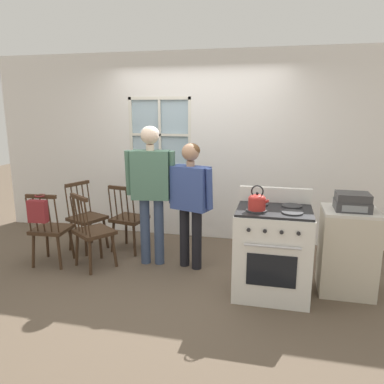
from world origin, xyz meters
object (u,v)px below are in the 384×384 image
Objects in this scene: person_teen_center at (191,194)px; stove at (272,251)px; kettle at (257,201)px; chair_near_stove at (129,219)px; stereo at (353,202)px; person_elderly_left at (151,181)px; chair_by_window at (51,230)px; chair_near_wall at (86,218)px; potted_plant at (144,167)px; side_counter at (347,251)px; chair_center_cluster at (93,233)px; handbag at (38,211)px.

person_teen_center is 1.17m from stove.
stove is 4.39× the size of kettle.
stereo is at bearing 178.40° from chair_near_stove.
chair_by_window is at bearing -173.59° from person_elderly_left.
chair_near_wall is at bearing 160.01° from kettle.
potted_plant reaches higher than side_counter.
stove is at bearing -164.63° from stereo.
stereo is (0.94, 0.34, -0.04)m from kettle.
person_teen_center reaches higher than chair_center_cluster.
potted_plant is (-0.02, 0.71, 0.61)m from chair_near_stove.
chair_center_cluster is 2.14m from stove.
stereo is (2.71, -1.30, -0.07)m from potted_plant.
handbag is at bearing -114.46° from potted_plant.
person_elderly_left is at bearing -65.75° from potted_plant.
chair_near_wall is at bearing 171.53° from side_counter.
person_teen_center is (1.71, 0.30, 0.49)m from chair_by_window.
stereo is at bearing 15.37° from stove.
side_counter is at bearing -25.26° from potted_plant.
side_counter is (3.45, 0.08, 0.01)m from chair_by_window.
potted_plant is at bearing 154.74° from side_counter.
potted_plant is 1.77m from handbag.
chair_by_window and handbag have the same top height.
potted_plant reaches higher than chair_by_window.
side_counter is (0.94, 0.36, -0.57)m from kettle.
potted_plant is 0.87× the size of stereo.
chair_near_wall and handbag have the same top height.
person_teen_center is (0.94, -0.34, 0.49)m from chair_near_stove.
person_elderly_left is at bearing 174.14° from side_counter.
chair_center_cluster and handbag have the same top height.
chair_by_window is 0.86× the size of stove.
person_elderly_left is 1.65m from stove.
person_elderly_left is (0.45, -0.34, 0.61)m from chair_near_stove.
kettle is at bearing -42.78° from potted_plant.
person_elderly_left is 1.90× the size of side_counter.
chair_near_wall is 0.86× the size of stove.
chair_center_cluster is at bearing 170.72° from kettle.
stove reaches higher than handbag.
chair_near_wall is 2.73× the size of stereo.
potted_plant is (-1.77, 1.64, 0.03)m from kettle.
chair_by_window is 3.45m from side_counter.
kettle reaches higher than stove.
person_elderly_left is 5.77× the size of potted_plant.
chair_near_wall is 3.31m from side_counter.
handbag is (-2.67, -0.08, 0.28)m from stove.
chair_by_window is at bearing -151.39° from person_teen_center.
side_counter is (2.24, -0.23, -0.60)m from person_elderly_left.
person_teen_center reaches higher than kettle.
side_counter is (3.27, -0.49, 0.01)m from chair_near_wall.
person_elderly_left reaches higher than chair_center_cluster.
chair_near_stove is at bearing -74.76° from chair_center_cluster.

